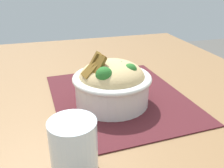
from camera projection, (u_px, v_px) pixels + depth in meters
table at (124, 117)px, 0.67m from camera, size 1.25×0.91×0.77m
placemat at (119, 97)px, 0.63m from camera, size 0.40×0.34×0.00m
bowl at (112, 83)px, 0.58m from camera, size 0.21×0.21×0.13m
fork at (101, 86)px, 0.69m from camera, size 0.03×0.13×0.00m
drinking_glass at (74, 150)px, 0.39m from camera, size 0.07×0.07×0.09m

